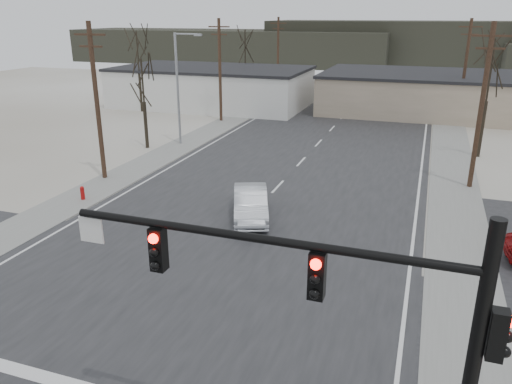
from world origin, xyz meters
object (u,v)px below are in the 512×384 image
Objects in this scene: sedan_crossing at (251,203)px; car_far_a at (370,104)px; traffic_signal_mast at (370,326)px; fire_hydrant at (82,193)px; car_far_b at (342,87)px.

car_far_a is at bearing 65.63° from sedan_crossing.
traffic_signal_mast is 10.29× the size of fire_hydrant.
traffic_signal_mast is 23.39m from fire_hydrant.
car_far_b is at bearing -85.56° from car_far_a.
sedan_crossing reaches higher than car_far_b.
fire_hydrant is 37.26m from car_far_a.
sedan_crossing is 1.40× the size of car_far_b.
traffic_signal_mast reaches higher than car_far_b.
traffic_signal_mast is 17.19m from sedan_crossing.
sedan_crossing is (10.29, 0.63, 0.42)m from fire_hydrant.
car_far_a is (2.07, 34.52, -0.17)m from sedan_crossing.
car_far_a is at bearing 96.62° from traffic_signal_mast.
car_far_b is at bearing 82.02° from fire_hydrant.
sedan_crossing is 1.10× the size of car_far_a.
fire_hydrant is at bearing 141.87° from traffic_signal_mast.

